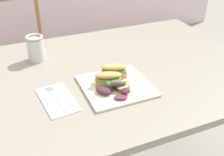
{
  "coord_description": "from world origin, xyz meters",
  "views": [
    {
      "loc": [
        -0.41,
        -0.87,
        1.34
      ],
      "look_at": [
        -0.04,
        0.01,
        0.76
      ],
      "focal_mm": 43.65,
      "sensor_mm": 36.0,
      "label": 1
    }
  ],
  "objects_px": {
    "chair_wooden_far": "(28,52)",
    "mason_jar_iced_tea": "(36,49)",
    "sandwich_half_back": "(114,70)",
    "dining_table": "(102,92)",
    "plate_lunch": "(116,86)",
    "sandwich_half_front": "(108,78)",
    "fork_on_napkin": "(55,97)"
  },
  "relations": [
    {
      "from": "sandwich_half_front",
      "to": "fork_on_napkin",
      "type": "height_order",
      "value": "sandwich_half_front"
    },
    {
      "from": "plate_lunch",
      "to": "sandwich_half_front",
      "type": "xyz_separation_m",
      "value": [
        -0.03,
        0.02,
        0.03
      ]
    },
    {
      "from": "dining_table",
      "to": "mason_jar_iced_tea",
      "type": "distance_m",
      "value": 0.37
    },
    {
      "from": "mason_jar_iced_tea",
      "to": "sandwich_half_back",
      "type": "bearing_deg",
      "value": -47.77
    },
    {
      "from": "dining_table",
      "to": "mason_jar_iced_tea",
      "type": "bearing_deg",
      "value": 137.12
    },
    {
      "from": "sandwich_half_back",
      "to": "fork_on_napkin",
      "type": "height_order",
      "value": "sandwich_half_back"
    },
    {
      "from": "sandwich_half_front",
      "to": "mason_jar_iced_tea",
      "type": "bearing_deg",
      "value": 122.65
    },
    {
      "from": "chair_wooden_far",
      "to": "mason_jar_iced_tea",
      "type": "height_order",
      "value": "chair_wooden_far"
    },
    {
      "from": "chair_wooden_far",
      "to": "sandwich_half_front",
      "type": "relative_size",
      "value": 7.57
    },
    {
      "from": "chair_wooden_far",
      "to": "fork_on_napkin",
      "type": "bearing_deg",
      "value": -90.29
    },
    {
      "from": "sandwich_half_back",
      "to": "dining_table",
      "type": "bearing_deg",
      "value": 110.96
    },
    {
      "from": "plate_lunch",
      "to": "sandwich_half_back",
      "type": "xyz_separation_m",
      "value": [
        0.02,
        0.07,
        0.03
      ]
    },
    {
      "from": "chair_wooden_far",
      "to": "sandwich_half_back",
      "type": "bearing_deg",
      "value": -76.24
    },
    {
      "from": "chair_wooden_far",
      "to": "sandwich_half_front",
      "type": "height_order",
      "value": "chair_wooden_far"
    },
    {
      "from": "sandwich_half_front",
      "to": "mason_jar_iced_tea",
      "type": "height_order",
      "value": "mason_jar_iced_tea"
    },
    {
      "from": "chair_wooden_far",
      "to": "mason_jar_iced_tea",
      "type": "bearing_deg",
      "value": -91.07
    },
    {
      "from": "sandwich_half_front",
      "to": "dining_table",
      "type": "bearing_deg",
      "value": 81.31
    },
    {
      "from": "fork_on_napkin",
      "to": "mason_jar_iced_tea",
      "type": "distance_m",
      "value": 0.35
    },
    {
      "from": "dining_table",
      "to": "sandwich_half_front",
      "type": "xyz_separation_m",
      "value": [
        -0.02,
        -0.12,
        0.15
      ]
    },
    {
      "from": "dining_table",
      "to": "chair_wooden_far",
      "type": "distance_m",
      "value": 1.01
    },
    {
      "from": "fork_on_napkin",
      "to": "dining_table",
      "type": "bearing_deg",
      "value": 26.93
    },
    {
      "from": "plate_lunch",
      "to": "sandwich_half_front",
      "type": "distance_m",
      "value": 0.05
    },
    {
      "from": "plate_lunch",
      "to": "mason_jar_iced_tea",
      "type": "height_order",
      "value": "mason_jar_iced_tea"
    },
    {
      "from": "sandwich_half_back",
      "to": "mason_jar_iced_tea",
      "type": "bearing_deg",
      "value": 132.23
    },
    {
      "from": "dining_table",
      "to": "plate_lunch",
      "type": "bearing_deg",
      "value": -86.88
    },
    {
      "from": "plate_lunch",
      "to": "dining_table",
      "type": "bearing_deg",
      "value": 93.12
    },
    {
      "from": "chair_wooden_far",
      "to": "plate_lunch",
      "type": "xyz_separation_m",
      "value": [
        0.24,
        -1.11,
        0.3
      ]
    },
    {
      "from": "dining_table",
      "to": "sandwich_half_front",
      "type": "bearing_deg",
      "value": -98.69
    },
    {
      "from": "dining_table",
      "to": "mason_jar_iced_tea",
      "type": "relative_size",
      "value": 11.71
    },
    {
      "from": "dining_table",
      "to": "sandwich_half_back",
      "type": "bearing_deg",
      "value": -69.04
    },
    {
      "from": "sandwich_half_front",
      "to": "mason_jar_iced_tea",
      "type": "distance_m",
      "value": 0.41
    },
    {
      "from": "sandwich_half_front",
      "to": "mason_jar_iced_tea",
      "type": "relative_size",
      "value": 0.94
    }
  ]
}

